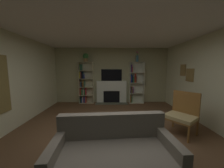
# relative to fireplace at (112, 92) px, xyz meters

# --- Properties ---
(ground_plane) EXTENTS (7.90, 7.90, 0.00)m
(ground_plane) POSITION_rel_fireplace_xyz_m (0.00, -3.20, -0.54)
(ground_plane) COLOR brown
(wall_back_accent) EXTENTS (5.45, 0.06, 2.61)m
(wall_back_accent) POSITION_rel_fireplace_xyz_m (0.00, 0.13, 0.76)
(wall_back_accent) COLOR tan
(wall_back_accent) RESTS_ON ground_plane
(ceiling) EXTENTS (5.45, 6.71, 0.06)m
(ceiling) POSITION_rel_fireplace_xyz_m (0.00, -3.20, 2.10)
(ceiling) COLOR white
(ceiling) RESTS_ON wall_back_accent
(fireplace) EXTENTS (1.51, 0.48, 1.06)m
(fireplace) POSITION_rel_fireplace_xyz_m (0.00, 0.00, 0.00)
(fireplace) COLOR white
(fireplace) RESTS_ON ground_plane
(tv) EXTENTS (0.97, 0.06, 0.55)m
(tv) POSITION_rel_fireplace_xyz_m (0.00, 0.07, 0.79)
(tv) COLOR black
(tv) RESTS_ON fireplace
(bookshelf_left) EXTENTS (0.68, 0.31, 1.95)m
(bookshelf_left) POSITION_rel_fireplace_xyz_m (-1.27, -0.02, 0.36)
(bookshelf_left) COLOR beige
(bookshelf_left) RESTS_ON ground_plane
(bookshelf_right) EXTENTS (0.68, 0.31, 1.95)m
(bookshelf_right) POSITION_rel_fireplace_xyz_m (1.11, -0.01, 0.40)
(bookshelf_right) COLOR silver
(bookshelf_right) RESTS_ON ground_plane
(potted_plant) EXTENTS (0.26, 0.26, 0.39)m
(potted_plant) POSITION_rel_fireplace_xyz_m (-1.19, -0.05, 1.63)
(potted_plant) COLOR #9D7749
(potted_plant) RESTS_ON bookshelf_left
(vase_with_flowers) EXTENTS (0.12, 0.12, 0.48)m
(vase_with_flowers) POSITION_rel_fireplace_xyz_m (1.19, -0.05, 1.59)
(vase_with_flowers) COLOR teal
(vase_with_flowers) RESTS_ON bookshelf_right
(couch) EXTENTS (1.94, 1.04, 0.85)m
(couch) POSITION_rel_fireplace_xyz_m (0.00, -4.16, -0.27)
(couch) COLOR slate
(couch) RESTS_ON ground_plane
(armchair) EXTENTS (0.84, 0.86, 1.05)m
(armchair) POSITION_rel_fireplace_xyz_m (1.78, -2.93, -0.02)
(armchair) COLOR brown
(armchair) RESTS_ON ground_plane
(coffee_table) EXTENTS (0.92, 0.53, 0.44)m
(coffee_table) POSITION_rel_fireplace_xyz_m (0.01, -3.41, -0.16)
(coffee_table) COLOR #906242
(coffee_table) RESTS_ON ground_plane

